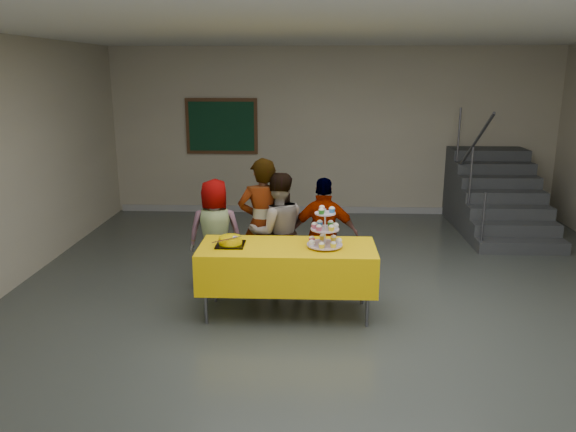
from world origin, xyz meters
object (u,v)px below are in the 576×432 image
at_px(schoolchild_c, 278,232).
at_px(staircase, 494,199).
at_px(cupcake_stand, 325,232).
at_px(bear_cake, 230,240).
at_px(bake_table, 287,265).
at_px(schoolchild_a, 215,234).
at_px(schoolchild_b, 263,225).
at_px(schoolchild_d, 324,235).
at_px(noticeboard, 222,126).

bearing_deg(schoolchild_c, staircase, -152.57).
bearing_deg(cupcake_stand, bear_cake, 178.65).
bearing_deg(bake_table, cupcake_stand, -2.79).
bearing_deg(staircase, schoolchild_a, -145.74).
xyz_separation_m(cupcake_stand, bear_cake, (-1.00, 0.02, -0.11)).
distance_m(bake_table, schoolchild_c, 0.72).
xyz_separation_m(schoolchild_b, staircase, (3.65, 2.92, -0.31)).
xyz_separation_m(bake_table, schoolchild_c, (-0.14, 0.69, 0.16)).
relative_size(bake_table, schoolchild_b, 1.17).
distance_m(schoolchild_b, schoolchild_d, 0.74).
xyz_separation_m(schoolchild_a, staircase, (4.23, 2.88, -0.18)).
height_order(schoolchild_a, schoolchild_b, schoolchild_b).
relative_size(cupcake_stand, staircase, 0.19).
xyz_separation_m(schoolchild_b, schoolchild_d, (0.73, -0.02, -0.11)).
height_order(schoolchild_c, schoolchild_d, schoolchild_c).
relative_size(cupcake_stand, schoolchild_d, 0.32).
bearing_deg(cupcake_stand, schoolchild_d, 88.96).
relative_size(schoolchild_a, schoolchild_b, 0.83).
bearing_deg(schoolchild_a, bake_table, 136.51).
bearing_deg(staircase, schoolchild_d, -134.77).
relative_size(schoolchild_b, schoolchild_c, 1.11).
bearing_deg(cupcake_stand, schoolchild_b, 133.93).
height_order(schoolchild_c, noticeboard, noticeboard).
xyz_separation_m(schoolchild_c, noticeboard, (-1.24, 3.80, 0.88)).
xyz_separation_m(schoolchild_c, schoolchild_d, (0.55, 0.01, -0.03)).
relative_size(schoolchild_c, staircase, 0.60).
xyz_separation_m(bake_table, schoolchild_d, (0.41, 0.70, 0.13)).
relative_size(schoolchild_c, schoolchild_d, 1.04).
bearing_deg(bake_table, schoolchild_d, 59.69).
height_order(schoolchild_a, staircase, staircase).
height_order(bake_table, schoolchild_b, schoolchild_b).
bearing_deg(schoolchild_a, schoolchild_c, 171.03).
distance_m(schoolchild_b, staircase, 4.69).
relative_size(bear_cake, noticeboard, 0.28).
bearing_deg(schoolchild_b, noticeboard, -82.04).
xyz_separation_m(schoolchild_a, schoolchild_b, (0.58, -0.04, 0.13)).
relative_size(cupcake_stand, noticeboard, 0.34).
distance_m(bear_cake, schoolchild_d, 1.24).
xyz_separation_m(bear_cake, schoolchild_b, (0.29, 0.72, -0.03)).
relative_size(bake_table, schoolchild_c, 1.31).
distance_m(cupcake_stand, staircase, 4.72).
distance_m(bake_table, schoolchild_d, 0.82).
xyz_separation_m(cupcake_stand, schoolchild_a, (-1.30, 0.78, -0.27)).
xyz_separation_m(schoolchild_d, staircase, (2.92, 2.95, -0.20)).
height_order(bake_table, staircase, staircase).
height_order(bear_cake, schoolchild_b, schoolchild_b).
distance_m(schoolchild_a, schoolchild_d, 1.31).
relative_size(bear_cake, schoolchild_b, 0.22).
distance_m(cupcake_stand, schoolchild_a, 1.54).
xyz_separation_m(bake_table, cupcake_stand, (0.40, -0.02, 0.38)).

